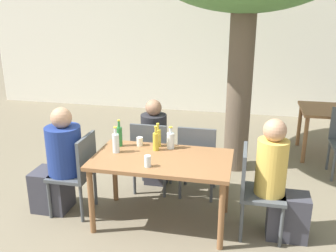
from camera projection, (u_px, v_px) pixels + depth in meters
name	position (u px, v px, depth m)	size (l,w,h in m)	color
ground_plane	(162.00, 221.00, 4.10)	(30.00, 30.00, 0.00)	#706651
cafe_building_wall	(211.00, 47.00, 7.84)	(10.00, 0.08, 2.80)	white
dining_table_front	(162.00, 166.00, 3.90)	(1.44, 0.81, 0.76)	brown
patio_chair_0	(78.00, 169.00, 4.13)	(0.44, 0.44, 0.93)	#474C51
patio_chair_1	(254.00, 186.00, 3.75)	(0.44, 0.44, 0.93)	#474C51
patio_chair_2	(151.00, 153.00, 4.59)	(0.44, 0.44, 0.93)	#474C51
patio_chair_3	(198.00, 157.00, 4.47)	(0.44, 0.44, 0.93)	#474C51
person_seated_0	(59.00, 165.00, 4.17)	(0.59, 0.38, 1.23)	#383842
person_seated_1	(279.00, 186.00, 3.69)	(0.55, 0.30, 1.25)	#383842
person_seated_2	(156.00, 147.00, 4.82)	(0.32, 0.56, 1.16)	#383842
water_bottle_0	(171.00, 140.00, 4.09)	(0.08, 0.08, 0.25)	silver
oil_cruet_1	(156.00, 141.00, 4.04)	(0.07, 0.07, 0.27)	gold
oil_cruet_2	(158.00, 137.00, 4.15)	(0.07, 0.07, 0.27)	gold
water_bottle_3	(116.00, 143.00, 3.98)	(0.07, 0.07, 0.29)	silver
green_bottle_4	(119.00, 136.00, 4.15)	(0.06, 0.06, 0.31)	#287A38
drinking_glass_0	(148.00, 161.00, 3.64)	(0.07, 0.07, 0.11)	silver
drinking_glass_1	(140.00, 141.00, 4.19)	(0.07, 0.07, 0.10)	silver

